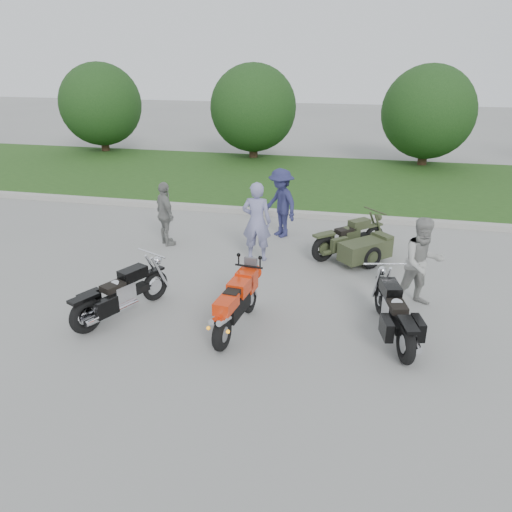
% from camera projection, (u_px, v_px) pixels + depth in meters
% --- Properties ---
extents(ground, '(80.00, 80.00, 0.00)m').
position_uv_depth(ground, '(248.00, 317.00, 8.87)').
color(ground, '#999993').
rests_on(ground, ground).
extents(curb, '(60.00, 0.30, 0.15)m').
position_uv_depth(curb, '(297.00, 214.00, 14.26)').
color(curb, '#A5A39C').
rests_on(curb, ground).
extents(grass_strip, '(60.00, 8.00, 0.14)m').
position_uv_depth(grass_strip, '(313.00, 180.00, 18.00)').
color(grass_strip, '#325F20').
rests_on(grass_strip, ground).
extents(tree_far_left, '(3.60, 3.60, 4.00)m').
position_uv_depth(tree_far_left, '(101.00, 104.00, 22.25)').
color(tree_far_left, '#3F2B1C').
rests_on(tree_far_left, ground).
extents(tree_mid_left, '(3.60, 3.60, 4.00)m').
position_uv_depth(tree_mid_left, '(253.00, 108.00, 20.83)').
color(tree_mid_left, '#3F2B1C').
rests_on(tree_mid_left, ground).
extents(tree_mid_right, '(3.60, 3.60, 4.00)m').
position_uv_depth(tree_mid_right, '(428.00, 112.00, 19.41)').
color(tree_mid_right, '#3F2B1C').
rests_on(tree_mid_right, ground).
extents(sportbike_red, '(0.44, 1.86, 0.88)m').
position_uv_depth(sportbike_red, '(236.00, 303.00, 8.25)').
color(sportbike_red, black).
rests_on(sportbike_red, ground).
extents(cruiser_left, '(1.01, 1.97, 0.81)m').
position_uv_depth(cruiser_left, '(118.00, 296.00, 8.72)').
color(cruiser_left, black).
rests_on(cruiser_left, ground).
extents(cruiser_right, '(0.70, 2.12, 0.83)m').
position_uv_depth(cruiser_right, '(395.00, 316.00, 8.06)').
color(cruiser_right, black).
rests_on(cruiser_right, ground).
extents(cruiser_sidecar, '(1.79, 1.87, 0.81)m').
position_uv_depth(cruiser_sidecar, '(357.00, 245.00, 11.10)').
color(cruiser_sidecar, black).
rests_on(cruiser_sidecar, ground).
extents(person_stripe, '(0.67, 0.45, 1.79)m').
position_uv_depth(person_stripe, '(257.00, 222.00, 11.02)').
color(person_stripe, '#8081AE').
rests_on(person_stripe, ground).
extents(person_grey, '(1.01, 0.91, 1.69)m').
position_uv_depth(person_grey, '(422.00, 263.00, 8.99)').
color(person_grey, '#9C9C96').
rests_on(person_grey, ground).
extents(person_denim, '(1.25, 1.25, 1.74)m').
position_uv_depth(person_denim, '(281.00, 203.00, 12.46)').
color(person_denim, navy).
rests_on(person_denim, ground).
extents(person_back, '(0.90, 0.93, 1.56)m').
position_uv_depth(person_back, '(165.00, 214.00, 11.92)').
color(person_back, gray).
rests_on(person_back, ground).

